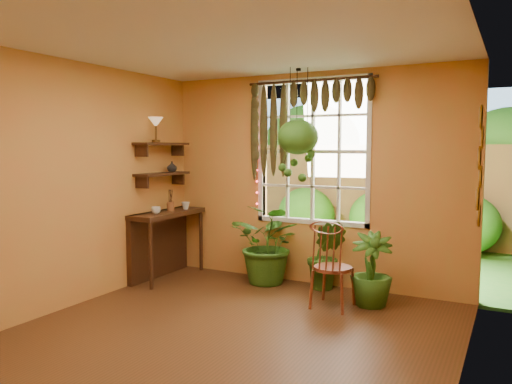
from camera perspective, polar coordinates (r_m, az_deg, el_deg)
floor at (r=4.71m, az=-4.26°, el=-16.78°), size 4.50×4.50×0.00m
ceiling at (r=4.47m, az=-4.50°, el=17.31°), size 4.50×4.50×0.00m
wall_back at (r=6.40m, az=6.39°, el=1.47°), size 4.00×0.00×4.00m
wall_left at (r=5.70m, az=-21.66°, el=0.69°), size 0.00×4.50×4.50m
wall_right at (r=3.74m, az=22.60°, el=-1.51°), size 0.00×4.50×4.50m
window at (r=6.42m, az=6.52°, el=4.61°), size 1.52×0.10×1.86m
valance_vine at (r=6.36m, az=5.45°, el=9.82°), size 1.70×0.12×1.10m
string_lights at (r=6.65m, az=0.10°, el=5.09°), size 0.03×0.03×1.54m
wall_plates at (r=5.50m, az=24.16°, el=2.54°), size 0.04×0.32×1.10m
counter_ledge at (r=6.89m, az=-10.75°, el=-5.02°), size 0.40×1.20×0.90m
shelf_lower at (r=6.77m, az=-10.65°, el=2.04°), size 0.25×0.90×0.04m
shelf_upper at (r=6.76m, az=-10.70°, el=5.43°), size 0.25×0.90×0.04m
backyard at (r=10.79m, az=16.58°, el=2.43°), size 14.00×10.00×12.00m
windsor_chair at (r=5.58m, az=8.64°, el=-9.79°), size 0.44×0.46×1.12m
potted_plant_left at (r=6.44m, az=1.57°, el=-5.94°), size 1.00×0.89×1.04m
potted_plant_mid at (r=6.25m, az=8.03°, el=-7.13°), size 0.51×0.43×0.86m
potted_plant_right at (r=5.72m, az=13.02°, el=-8.61°), size 0.59×0.59×0.82m
hanging_basket at (r=6.08m, az=4.81°, el=6.06°), size 0.50×0.50×1.38m
cup_a at (r=6.54m, az=-11.37°, el=-2.06°), size 0.13×0.13×0.09m
cup_b at (r=6.95m, az=-8.04°, el=-1.55°), size 0.14×0.14×0.10m
brush_jar at (r=6.80m, az=-9.76°, el=-0.95°), size 0.10×0.10×0.36m
shelf_vase at (r=6.92m, az=-9.58°, el=2.87°), size 0.14×0.14×0.14m
tiffany_lamp at (r=6.65m, az=-11.39°, el=7.65°), size 0.20×0.20×0.33m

